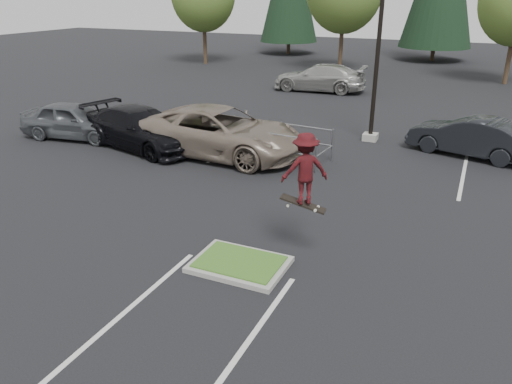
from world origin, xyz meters
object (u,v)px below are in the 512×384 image
at_px(cart_corral, 261,136).
at_px(skateboarder, 304,169).
at_px(car_l_grey, 74,120).
at_px(light_pole, 380,31).
at_px(car_l_tan, 220,132).
at_px(car_l_black, 140,128).
at_px(car_far_silver, 320,78).
at_px(car_r_charc, 470,136).

distance_m(cart_corral, skateboarder, 8.35).
distance_m(skateboarder, car_l_grey, 14.13).
height_order(cart_corral, car_l_grey, car_l_grey).
bearing_deg(skateboarder, car_l_grey, -59.38).
bearing_deg(light_pole, car_l_tan, -137.84).
height_order(car_l_tan, car_l_black, car_l_tan).
relative_size(cart_corral, car_l_tan, 0.67).
height_order(skateboarder, car_far_silver, skateboarder).
relative_size(light_pole, car_far_silver, 1.72).
xyz_separation_m(cart_corral, car_l_tan, (-1.50, -0.58, 0.16)).
bearing_deg(car_l_black, car_r_charc, -55.91).
xyz_separation_m(car_l_black, car_far_silver, (3.00, 15.00, 0.02)).
height_order(skateboarder, car_l_grey, skateboarder).
relative_size(cart_corral, car_l_grey, 0.97).
bearing_deg(car_far_silver, car_l_grey, -26.78).
xyz_separation_m(light_pole, skateboarder, (0.70, -11.00, -2.23)).
bearing_deg(light_pole, car_l_grey, -157.38).
bearing_deg(cart_corral, car_l_grey, -167.45).
bearing_deg(car_r_charc, car_l_tan, -50.19).
bearing_deg(cart_corral, car_l_tan, -153.47).
bearing_deg(car_l_tan, car_l_black, 100.07).
relative_size(skateboarder, car_l_grey, 0.40).
height_order(light_pole, skateboarder, light_pole).
distance_m(car_l_grey, car_r_charc, 16.62).
distance_m(cart_corral, car_far_silver, 14.09).
bearing_deg(cart_corral, car_far_silver, 103.67).
bearing_deg(skateboarder, car_l_tan, -82.73).
relative_size(light_pole, car_l_grey, 2.15).
relative_size(car_l_tan, car_l_grey, 1.45).
height_order(car_l_tan, car_far_silver, car_l_tan).
distance_m(light_pole, car_l_tan, 7.65).
xyz_separation_m(light_pole, car_l_black, (-8.50, -5.00, -3.73)).
distance_m(skateboarder, car_far_silver, 21.95).
bearing_deg(car_l_tan, car_l_grey, 96.23).
xyz_separation_m(skateboarder, car_l_grey, (-12.70, 6.00, -1.53)).
relative_size(car_l_tan, car_r_charc, 1.46).
relative_size(light_pole, car_r_charc, 2.17).
bearing_deg(car_l_black, car_l_grey, 104.29).
height_order(car_l_tan, car_r_charc, car_l_tan).
bearing_deg(car_l_grey, light_pole, -75.47).
distance_m(car_l_black, car_far_silver, 15.30).
xyz_separation_m(car_r_charc, car_far_silver, (-9.50, 10.50, 0.08)).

